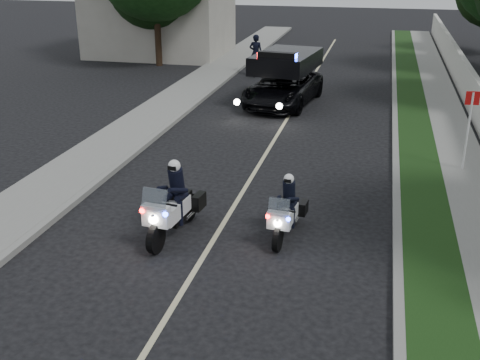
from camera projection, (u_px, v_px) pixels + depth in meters
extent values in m
plane|color=black|center=(173.00, 307.00, 10.92)|extent=(120.00, 120.00, 0.00)
cube|color=gray|center=(396.00, 151.00, 19.03)|extent=(0.20, 60.00, 0.15)
cube|color=#193814|center=(418.00, 153.00, 18.88)|extent=(1.20, 60.00, 0.16)
cube|color=gray|center=(460.00, 156.00, 18.59)|extent=(1.40, 60.00, 0.16)
cube|color=gray|center=(159.00, 134.00, 20.81)|extent=(0.20, 60.00, 0.15)
cube|color=gray|center=(130.00, 131.00, 21.05)|extent=(2.00, 60.00, 0.16)
cube|color=#BFB78C|center=(272.00, 144.00, 19.95)|extent=(0.12, 50.00, 0.01)
imported|color=black|center=(283.00, 104.00, 25.01)|extent=(3.07, 5.48, 2.53)
imported|color=black|center=(256.00, 75.00, 30.64)|extent=(0.80, 1.80, 0.91)
imported|color=black|center=(256.00, 75.00, 30.64)|extent=(0.71, 0.49, 1.91)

